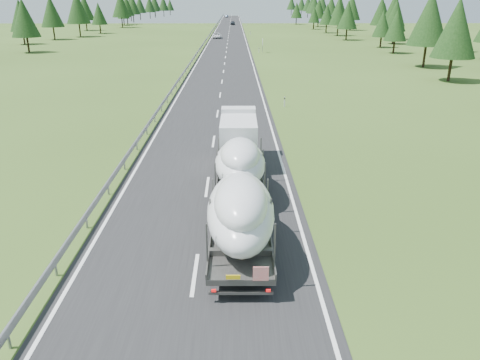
{
  "coord_description": "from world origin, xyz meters",
  "views": [
    {
      "loc": [
        1.55,
        -15.49,
        9.91
      ],
      "look_at": [
        1.81,
        5.44,
        1.8
      ],
      "focal_mm": 35.0,
      "sensor_mm": 36.0,
      "label": 1
    }
  ],
  "objects_px": {
    "boat_truck": "(240,173)",
    "distant_van": "(217,36)",
    "highway_sign": "(263,43)",
    "distant_car_blue": "(227,16)",
    "distant_car_dark": "(233,23)"
  },
  "relations": [
    {
      "from": "boat_truck",
      "to": "distant_van",
      "type": "bearing_deg",
      "value": 92.53
    },
    {
      "from": "highway_sign",
      "to": "distant_car_blue",
      "type": "relative_size",
      "value": 0.65
    },
    {
      "from": "highway_sign",
      "to": "distant_car_blue",
      "type": "bearing_deg",
      "value": 92.95
    },
    {
      "from": "highway_sign",
      "to": "distant_car_dark",
      "type": "relative_size",
      "value": 0.57
    },
    {
      "from": "boat_truck",
      "to": "highway_sign",
      "type": "bearing_deg",
      "value": 85.84
    },
    {
      "from": "boat_truck",
      "to": "distant_car_dark",
      "type": "height_order",
      "value": "boat_truck"
    },
    {
      "from": "highway_sign",
      "to": "distant_car_dark",
      "type": "height_order",
      "value": "highway_sign"
    },
    {
      "from": "highway_sign",
      "to": "distant_car_dark",
      "type": "bearing_deg",
      "value": 93.3
    },
    {
      "from": "highway_sign",
      "to": "distant_car_blue",
      "type": "distance_m",
      "value": 190.61
    },
    {
      "from": "highway_sign",
      "to": "boat_truck",
      "type": "height_order",
      "value": "boat_truck"
    },
    {
      "from": "highway_sign",
      "to": "distant_van",
      "type": "relative_size",
      "value": 0.51
    },
    {
      "from": "distant_car_dark",
      "to": "distant_car_blue",
      "type": "relative_size",
      "value": 1.15
    },
    {
      "from": "highway_sign",
      "to": "distant_car_blue",
      "type": "xyz_separation_m",
      "value": [
        -9.81,
        190.35,
        -1.15
      ]
    },
    {
      "from": "boat_truck",
      "to": "distant_car_dark",
      "type": "xyz_separation_m",
      "value": [
        -0.73,
        180.17,
        -1.17
      ]
    },
    {
      "from": "distant_car_dark",
      "to": "distant_car_blue",
      "type": "height_order",
      "value": "distant_car_dark"
    }
  ]
}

